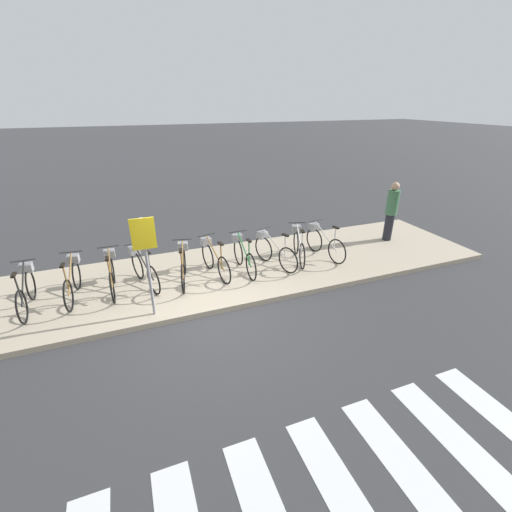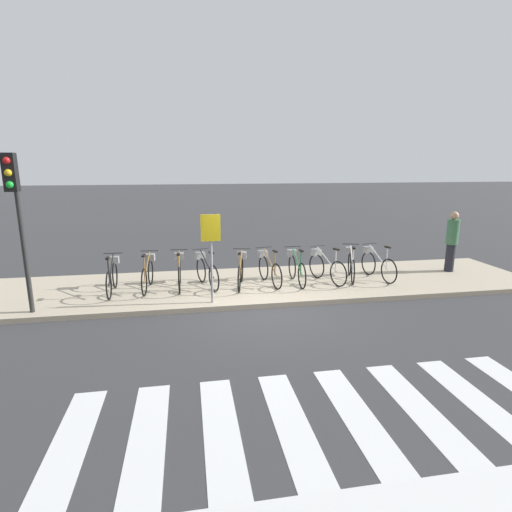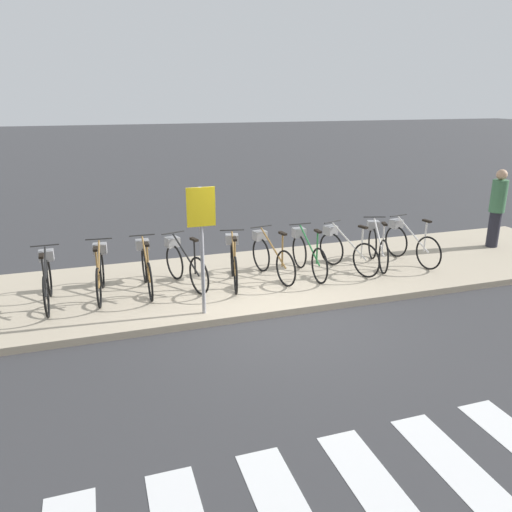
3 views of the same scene
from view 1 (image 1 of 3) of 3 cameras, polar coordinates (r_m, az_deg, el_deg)
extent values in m
plane|color=#38383A|center=(7.31, -6.93, -9.70)|extent=(120.00, 120.00, 0.00)
cube|color=#B7A88E|center=(8.67, -9.73, -3.52)|extent=(15.55, 3.31, 0.12)
torus|color=black|center=(8.05, -34.45, -7.02)|extent=(0.05, 0.68, 0.68)
torus|color=black|center=(8.86, -33.43, -4.02)|extent=(0.05, 0.68, 0.68)
cylinder|color=black|center=(8.33, -34.36, -3.80)|extent=(0.05, 0.95, 0.58)
cylinder|color=black|center=(8.02, -34.82, -4.68)|extent=(0.03, 0.03, 0.61)
cube|color=black|center=(7.89, -35.38, -2.60)|extent=(0.07, 0.20, 0.04)
cylinder|color=#262626|center=(8.63, -34.32, -0.63)|extent=(0.46, 0.03, 0.02)
cube|color=gray|center=(8.75, -33.97, -1.63)|extent=(0.24, 0.20, 0.18)
torus|color=black|center=(7.98, -28.79, -5.84)|extent=(0.09, 0.68, 0.68)
torus|color=black|center=(8.79, -27.74, -2.85)|extent=(0.09, 0.68, 0.68)
cylinder|color=olive|center=(8.27, -28.61, -2.60)|extent=(0.11, 0.95, 0.58)
cylinder|color=olive|center=(7.96, -29.08, -3.47)|extent=(0.03, 0.03, 0.61)
cube|color=black|center=(7.83, -29.56, -1.35)|extent=(0.09, 0.20, 0.04)
cylinder|color=#262626|center=(8.57, -28.49, 0.60)|extent=(0.46, 0.06, 0.02)
cube|color=gray|center=(8.69, -28.18, -0.42)|extent=(0.26, 0.22, 0.18)
torus|color=black|center=(7.89, -22.84, -4.95)|extent=(0.04, 0.68, 0.68)
torus|color=black|center=(8.73, -22.83, -2.06)|extent=(0.04, 0.68, 0.68)
cylinder|color=olive|center=(8.19, -23.15, -1.73)|extent=(0.03, 0.95, 0.58)
cylinder|color=olive|center=(7.87, -23.20, -2.56)|extent=(0.03, 0.03, 0.61)
cube|color=black|center=(7.74, -23.60, -0.40)|extent=(0.07, 0.20, 0.04)
cylinder|color=#262626|center=(8.50, -23.46, 1.43)|extent=(0.46, 0.02, 0.02)
cube|color=gray|center=(8.62, -23.25, 0.38)|extent=(0.24, 0.20, 0.18)
torus|color=black|center=(7.91, -16.71, -3.88)|extent=(0.24, 0.66, 0.68)
torus|color=black|center=(8.71, -19.14, -1.51)|extent=(0.24, 0.66, 0.68)
cylinder|color=black|center=(8.19, -18.23, -0.93)|extent=(0.32, 0.92, 0.58)
cylinder|color=black|center=(7.88, -17.35, -1.56)|extent=(0.04, 0.04, 0.61)
cube|color=black|center=(7.75, -17.65, 0.61)|extent=(0.13, 0.21, 0.04)
cylinder|color=#262626|center=(8.48, -19.68, 2.00)|extent=(0.45, 0.16, 0.02)
cube|color=gray|center=(8.60, -19.61, 0.93)|extent=(0.29, 0.26, 0.18)
torus|color=black|center=(7.79, -12.09, -3.79)|extent=(0.18, 0.67, 0.68)
torus|color=black|center=(8.63, -11.88, -0.86)|extent=(0.18, 0.67, 0.68)
cylinder|color=olive|center=(8.09, -12.15, -0.52)|extent=(0.23, 0.94, 0.58)
cylinder|color=olive|center=(7.77, -12.25, -1.35)|extent=(0.04, 0.04, 0.61)
cube|color=black|center=(7.63, -12.47, 0.85)|extent=(0.11, 0.21, 0.04)
cylinder|color=#262626|center=(8.40, -12.22, 2.71)|extent=(0.46, 0.12, 0.02)
cube|color=gray|center=(8.52, -12.09, 1.64)|extent=(0.28, 0.25, 0.18)
torus|color=black|center=(8.03, -5.33, -2.42)|extent=(0.16, 0.68, 0.68)
torus|color=black|center=(8.80, -8.04, -0.03)|extent=(0.16, 0.68, 0.68)
cylinder|color=olive|center=(8.29, -6.84, 0.54)|extent=(0.20, 0.94, 0.58)
cylinder|color=olive|center=(8.00, -5.83, -0.10)|extent=(0.04, 0.04, 0.61)
cube|color=black|center=(7.87, -5.93, 2.06)|extent=(0.10, 0.21, 0.04)
cylinder|color=#262626|center=(8.58, -8.27, 3.49)|extent=(0.46, 0.11, 0.02)
cube|color=gray|center=(8.69, -8.33, 2.41)|extent=(0.27, 0.24, 0.18)
torus|color=black|center=(8.15, -0.83, -1.85)|extent=(0.04, 0.68, 0.68)
torus|color=black|center=(8.95, -2.97, 0.64)|extent=(0.04, 0.68, 0.68)
cylinder|color=#267238|center=(8.44, -1.97, 1.14)|extent=(0.04, 0.95, 0.58)
cylinder|color=#267238|center=(8.13, -1.17, 0.46)|extent=(0.03, 0.03, 0.61)
cube|color=black|center=(8.00, -1.19, 2.59)|extent=(0.07, 0.20, 0.04)
cylinder|color=#262626|center=(8.73, -3.05, 4.11)|extent=(0.46, 0.03, 0.02)
cube|color=gray|center=(8.85, -3.13, 3.06)|extent=(0.24, 0.20, 0.18)
torus|color=black|center=(8.53, 5.37, -0.73)|extent=(0.25, 0.66, 0.68)
torus|color=black|center=(9.15, 1.27, 1.21)|extent=(0.25, 0.66, 0.68)
cylinder|color=beige|center=(8.72, 3.29, 1.92)|extent=(0.33, 0.91, 0.58)
cylinder|color=beige|center=(8.48, 4.84, 1.43)|extent=(0.04, 0.04, 0.61)
cube|color=black|center=(8.36, 4.92, 3.49)|extent=(0.13, 0.21, 0.04)
cylinder|color=#262626|center=(8.93, 1.30, 4.62)|extent=(0.44, 0.17, 0.02)
cube|color=gray|center=(9.04, 1.09, 3.57)|extent=(0.29, 0.27, 0.18)
torus|color=black|center=(8.78, 7.70, -0.05)|extent=(0.24, 0.66, 0.68)
torus|color=black|center=(9.63, 6.69, 2.28)|extent=(0.24, 0.66, 0.68)
cylinder|color=silver|center=(9.10, 7.26, 2.75)|extent=(0.32, 0.92, 0.58)
cylinder|color=silver|center=(8.78, 7.66, 2.12)|extent=(0.04, 0.04, 0.61)
cube|color=black|center=(8.66, 7.78, 4.11)|extent=(0.13, 0.21, 0.04)
cylinder|color=#262626|center=(9.42, 6.86, 5.53)|extent=(0.45, 0.16, 0.02)
cube|color=gray|center=(9.53, 6.75, 4.54)|extent=(0.29, 0.26, 0.18)
torus|color=black|center=(9.22, 13.33, 0.72)|extent=(0.14, 0.68, 0.68)
torus|color=black|center=(9.86, 9.68, 2.64)|extent=(0.14, 0.68, 0.68)
cylinder|color=silver|center=(9.43, 11.58, 3.24)|extent=(0.18, 0.95, 0.58)
cylinder|color=silver|center=(9.19, 12.97, 2.75)|extent=(0.04, 0.04, 0.61)
cube|color=black|center=(9.08, 13.17, 4.66)|extent=(0.10, 0.21, 0.04)
cylinder|color=#262626|center=(9.66, 9.92, 5.82)|extent=(0.46, 0.10, 0.02)
cube|color=gray|center=(9.76, 9.65, 4.84)|extent=(0.27, 0.24, 0.18)
cylinder|color=#23232D|center=(11.29, 21.20, 4.53)|extent=(0.26, 0.26, 0.82)
cylinder|color=#3F724C|center=(11.07, 21.82, 8.30)|extent=(0.34, 0.34, 0.73)
sphere|color=tan|center=(10.96, 22.22, 10.72)|extent=(0.24, 0.24, 0.24)
cylinder|color=#99999E|center=(6.87, -17.52, -2.07)|extent=(0.06, 0.06, 2.05)
cube|color=yellow|center=(6.57, -18.30, 3.53)|extent=(0.44, 0.03, 0.60)
camera|label=2|loc=(2.79, 162.40, -41.68)|focal=28.00mm
camera|label=3|loc=(1.84, -142.34, -40.82)|focal=35.00mm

